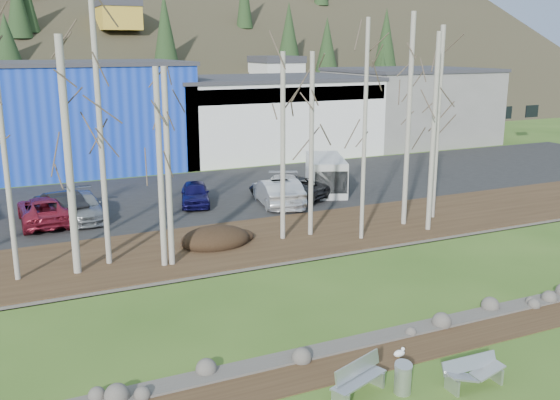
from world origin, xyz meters
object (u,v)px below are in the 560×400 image
car_4 (195,193)px  car_3 (82,206)px  car_1 (60,204)px  car_8 (273,192)px  car_5 (283,191)px  van_white (326,175)px  car_2 (44,210)px  bench_damaged (473,372)px  car_6 (287,187)px  car_7 (285,191)px  bench_intact (358,379)px  litter_bin (403,379)px  seagull (400,353)px

car_4 → car_3: bearing=-160.1°
car_1 → car_8: (11.95, -2.28, 0.00)m
car_5 → van_white: bearing=-148.4°
car_1 → car_2: (-0.92, -0.82, -0.04)m
bench_damaged → car_6: bearing=79.3°
car_7 → van_white: bearing=45.3°
car_2 → van_white: 17.37m
bench_intact → car_8: size_ratio=0.42×
bench_intact → car_8: 21.02m
bench_intact → car_1: (-5.44, 22.26, 0.44)m
car_2 → car_8: (12.87, -1.46, 0.04)m
bench_intact → car_4: car_4 is taller
car_2 → car_5: size_ratio=1.13×
litter_bin → car_4: size_ratio=0.20×
car_1 → van_white: 16.47m
car_8 → car_7: bearing=-170.6°
litter_bin → van_white: (9.85, 22.04, 0.86)m
car_1 → car_3: 1.31m
car_8 → car_6: bearing=-135.3°
bench_damaged → car_1: (-8.64, 23.25, 0.50)m
bench_damaged → car_1: size_ratio=0.40×
seagull → car_5: (4.85, 18.79, 0.73)m
car_3 → car_6: bearing=-1.9°
car_5 → car_7: size_ratio=0.88×
bench_damaged → car_3: size_ratio=0.38×
litter_bin → car_7: bearing=73.3°
bench_intact → car_1: size_ratio=0.42×
bench_intact → car_6: 22.44m
litter_bin → car_6: (6.76, 21.46, 0.45)m
seagull → car_6: (5.67, 19.79, 0.68)m
car_6 → car_1: bearing=-33.3°
car_1 → van_white: bearing=165.4°
bench_intact → car_1: car_1 is taller
car_5 → car_8: (-0.60, 0.00, 0.00)m
car_5 → car_1: bearing=-0.9°
litter_bin → car_2: bearing=108.9°
litter_bin → car_6: 22.50m
car_4 → car_5: bearing=-5.6°
bench_damaged → litter_bin: size_ratio=2.25×
seagull → litter_bin: bearing=-136.4°
car_1 → car_3: (1.07, -0.76, -0.06)m
car_7 → car_3: bearing=-165.3°
car_1 → car_2: car_1 is taller
litter_bin → car_6: size_ratio=0.16×
bench_damaged → car_4: bearing=93.9°
car_1 → bench_intact: bearing=91.5°
bench_damaged → car_1: bearing=111.8°
car_5 → van_white: (3.90, 1.59, 0.35)m
car_1 → car_3: car_1 is taller
litter_bin → car_4: car_4 is taller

